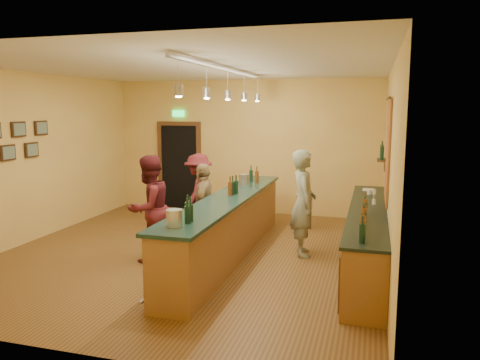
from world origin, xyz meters
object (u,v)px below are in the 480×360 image
(tasting_bar, at_px, (228,222))
(bartender, at_px, (303,203))
(customer_c, at_px, (198,192))
(customer_b, at_px, (204,207))
(bar_stool, at_px, (304,201))
(customer_a, at_px, (149,208))
(back_counter, at_px, (367,237))

(tasting_bar, bearing_deg, bartender, 21.84)
(tasting_bar, bearing_deg, customer_c, 126.54)
(bartender, height_order, customer_b, bartender)
(bartender, xyz_separation_m, bar_stool, (-0.23, 1.72, -0.31))
(customer_a, bearing_deg, bar_stool, 158.47)
(back_counter, relative_size, bartender, 2.48)
(customer_a, relative_size, bar_stool, 2.36)
(back_counter, distance_m, bar_stool, 2.41)
(customer_c, bearing_deg, bartender, 68.51)
(customer_b, xyz_separation_m, bar_stool, (1.53, 1.91, -0.18))
(customer_b, distance_m, bar_stool, 2.45)
(customer_a, height_order, customer_b, customer_a)
(back_counter, bearing_deg, tasting_bar, -175.48)
(tasting_bar, distance_m, customer_c, 1.88)
(tasting_bar, bearing_deg, customer_a, -157.28)
(bartender, distance_m, bar_stool, 1.76)
(bartender, bearing_deg, back_counter, -121.56)
(customer_b, height_order, customer_c, customer_c)
(bar_stool, bearing_deg, back_counter, -57.07)
(tasting_bar, height_order, customer_c, customer_c)
(customer_a, distance_m, bar_stool, 3.50)
(back_counter, bearing_deg, bartender, 164.36)
(tasting_bar, height_order, customer_b, customer_b)
(tasting_bar, relative_size, customer_c, 3.16)
(tasting_bar, relative_size, customer_b, 3.25)
(customer_a, xyz_separation_m, customer_b, (0.66, 0.80, -0.10))
(customer_c, relative_size, bar_stool, 2.15)
(back_counter, distance_m, bartender, 1.20)
(bartender, xyz_separation_m, customer_a, (-2.42, -0.99, -0.03))
(tasting_bar, height_order, customer_a, customer_a)
(back_counter, height_order, customer_b, customer_b)
(back_counter, distance_m, customer_c, 3.67)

